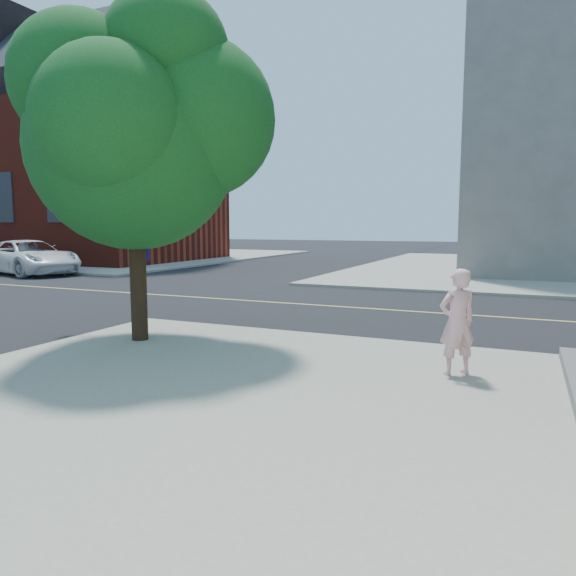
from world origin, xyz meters
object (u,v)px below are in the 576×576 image
at_px(street_tree, 138,122).
at_px(man_on_phone, 457,322).
at_px(car_a, 29,257).
at_px(signal_pole, 80,201).

bearing_deg(street_tree, man_on_phone, -0.43).
distance_m(man_on_phone, street_tree, 7.14).
bearing_deg(street_tree, car_a, 146.30).
distance_m(street_tree, signal_pole, 3.11).
xyz_separation_m(man_on_phone, signal_pole, (-8.77, 1.00, 2.08)).
xyz_separation_m(signal_pole, car_a, (-13.09, 9.49, -2.19)).
xyz_separation_m(man_on_phone, car_a, (-21.86, 10.49, -0.11)).
bearing_deg(signal_pole, street_tree, -13.63).
xyz_separation_m(street_tree, car_a, (-15.66, 10.44, -3.65)).
height_order(signal_pole, car_a, signal_pole).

